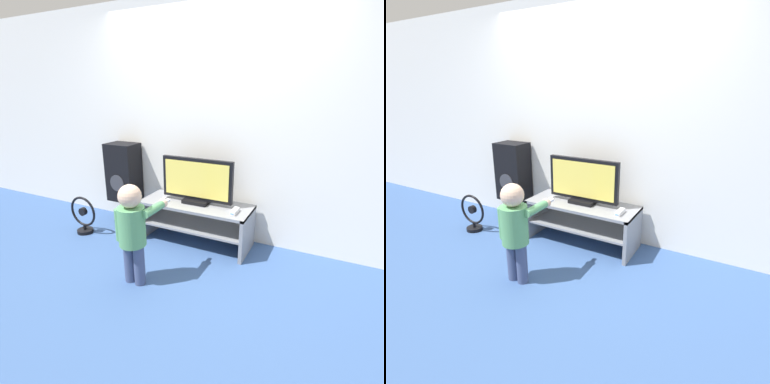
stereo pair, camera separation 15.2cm
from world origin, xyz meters
TOP-DOWN VIEW (x-y plane):
  - ground_plane at (0.00, 0.00)m, footprint 16.00×16.00m
  - wall_back at (0.00, 0.56)m, footprint 10.00×0.06m
  - tv_stand at (0.00, 0.24)m, footprint 1.23×0.48m
  - television at (0.00, 0.26)m, footprint 0.81×0.20m
  - game_console at (0.47, 0.16)m, footprint 0.05×0.17m
  - remote_primary at (-0.37, 0.15)m, footprint 0.06×0.13m
  - child at (-0.16, -0.67)m, footprint 0.35×0.51m
  - speaker_tower at (-1.07, 0.37)m, footprint 0.38×0.34m
  - floor_fan at (-1.32, -0.14)m, footprint 0.38×0.19m

SIDE VIEW (x-z plane):
  - ground_plane at x=0.00m, z-range 0.00..0.00m
  - floor_fan at x=-1.32m, z-range -0.02..0.44m
  - tv_stand at x=0.00m, z-range 0.08..0.55m
  - remote_primary at x=-0.37m, z-range 0.47..0.50m
  - game_console at x=0.47m, z-range 0.47..0.51m
  - child at x=-0.16m, z-range 0.08..1.01m
  - speaker_tower at x=-1.07m, z-range 0.13..1.16m
  - television at x=0.00m, z-range 0.47..0.96m
  - wall_back at x=0.00m, z-range 0.00..2.60m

